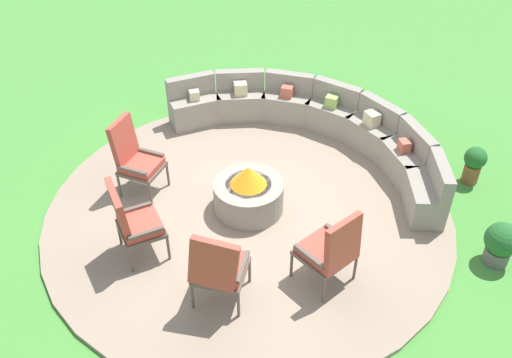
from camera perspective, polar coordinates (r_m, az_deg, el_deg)
The scene contains 11 objects.
ground_plane at distance 7.78m, azimuth -0.76°, elevation -3.38°, with size 24.00×24.00×0.00m, color #478C38.
patio_circle at distance 7.76m, azimuth -0.76°, elevation -3.22°, with size 5.65×5.65×0.06m, color gray.
fire_pit at distance 7.56m, azimuth -0.78°, elevation -1.46°, with size 0.97×0.97×0.72m.
curved_stone_bench at distance 8.87m, azimuth 6.38°, elevation 5.44°, with size 4.86×1.93×0.83m.
lounge_chair_front_left at distance 7.90m, azimuth -12.49°, elevation 2.25°, with size 0.65×0.60×1.15m.
lounge_chair_front_right at distance 6.87m, azimuth -12.72°, elevation -4.19°, with size 0.75×0.78×1.16m.
lounge_chair_back_left at distance 6.20m, azimuth -3.96°, elevation -9.10°, with size 0.73×0.73×1.13m.
lounge_chair_back_right at distance 6.45m, azimuth 7.83°, elevation -7.21°, with size 0.74×0.73×1.08m.
potted_plant_0 at distance 10.17m, azimuth 6.10°, elevation 9.58°, with size 0.41×0.41×0.58m.
potted_plant_1 at distance 7.50m, azimuth 24.09°, elevation -6.04°, with size 0.43×0.43×0.61m.
potted_plant_5 at distance 8.71m, azimuth 21.68°, elevation 1.56°, with size 0.33×0.33×0.60m.
Camera 1 is at (3.08, -4.91, 5.19)m, focal length 38.57 mm.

